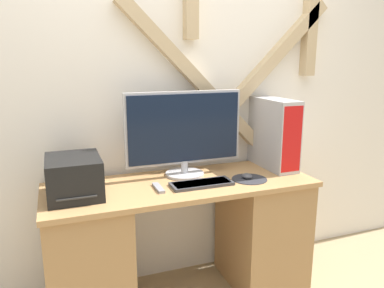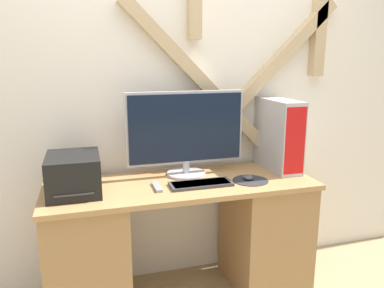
{
  "view_description": "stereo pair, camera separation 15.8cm",
  "coord_description": "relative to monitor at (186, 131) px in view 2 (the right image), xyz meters",
  "views": [
    {
      "loc": [
        -0.69,
        -1.73,
        1.51
      ],
      "look_at": [
        0.07,
        0.29,
        1.01
      ],
      "focal_mm": 35.0,
      "sensor_mm": 36.0,
      "label": 1
    },
    {
      "loc": [
        -0.54,
        -1.78,
        1.51
      ],
      "look_at": [
        0.07,
        0.29,
        1.01
      ],
      "focal_mm": 35.0,
      "sensor_mm": 36.0,
      "label": 2
    }
  ],
  "objects": [
    {
      "name": "mousepad",
      "position": [
        0.35,
        -0.23,
        -0.28
      ],
      "size": [
        0.22,
        0.22,
        0.0
      ],
      "color": "#2D2D33",
      "rests_on": "desk"
    },
    {
      "name": "desk",
      "position": [
        -0.07,
        -0.14,
        -0.66
      ],
      "size": [
        1.61,
        0.58,
        0.78
      ],
      "color": "tan",
      "rests_on": "ground_plane"
    },
    {
      "name": "printer",
      "position": [
        -0.68,
        -0.14,
        -0.18
      ],
      "size": [
        0.28,
        0.36,
        0.21
      ],
      "color": "black",
      "rests_on": "desk"
    },
    {
      "name": "monitor",
      "position": [
        0.0,
        0.0,
        0.0
      ],
      "size": [
        0.75,
        0.25,
        0.53
      ],
      "color": "#B7B7BC",
      "rests_on": "desk"
    },
    {
      "name": "mouse",
      "position": [
        0.34,
        -0.21,
        -0.26
      ],
      "size": [
        0.06,
        0.07,
        0.03
      ],
      "color": "#4C4C51",
      "rests_on": "mousepad"
    },
    {
      "name": "remote_control",
      "position": [
        -0.23,
        -0.2,
        -0.28
      ],
      "size": [
        0.04,
        0.16,
        0.02
      ],
      "color": "gray",
      "rests_on": "desk"
    },
    {
      "name": "keyboard",
      "position": [
        0.03,
        -0.22,
        -0.27
      ],
      "size": [
        0.37,
        0.14,
        0.02
      ],
      "color": "#3D3D42",
      "rests_on": "desk"
    },
    {
      "name": "wall_back",
      "position": [
        -0.05,
        0.21,
        0.3
      ],
      "size": [
        6.4,
        0.13,
        2.7
      ],
      "color": "white",
      "rests_on": "ground_plane"
    },
    {
      "name": "computer_tower",
      "position": [
        0.63,
        -0.03,
        -0.05
      ],
      "size": [
        0.15,
        0.43,
        0.47
      ],
      "color": "#B2B2B7",
      "rests_on": "desk"
    }
  ]
}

